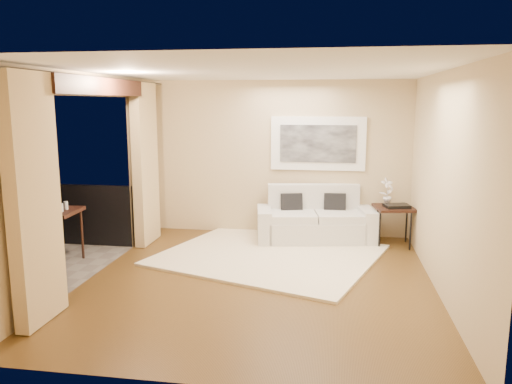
% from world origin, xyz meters
% --- Properties ---
extents(floor, '(5.00, 5.00, 0.00)m').
position_xyz_m(floor, '(0.00, 0.00, 0.00)').
color(floor, brown).
rests_on(floor, ground).
extents(room_shell, '(5.00, 6.40, 5.00)m').
position_xyz_m(room_shell, '(-2.13, 0.00, 2.52)').
color(room_shell, white).
rests_on(room_shell, ground).
extents(balcony, '(1.81, 2.60, 1.17)m').
position_xyz_m(balcony, '(-3.31, 0.00, 0.18)').
color(balcony, '#605B56').
rests_on(balcony, ground).
extents(curtains, '(0.16, 4.80, 2.64)m').
position_xyz_m(curtains, '(-2.11, 0.00, 1.34)').
color(curtains, '#D9BD85').
rests_on(curtains, ground).
extents(artwork, '(1.62, 0.07, 0.92)m').
position_xyz_m(artwork, '(0.66, 2.46, 1.62)').
color(artwork, white).
rests_on(artwork, room_shell).
extents(rug, '(3.73, 3.49, 0.04)m').
position_xyz_m(rug, '(0.00, 1.10, 0.02)').
color(rug, '#FFF1CD').
rests_on(rug, floor).
extents(sofa, '(2.05, 1.14, 0.93)m').
position_xyz_m(sofa, '(0.65, 2.09, 0.33)').
color(sofa, silver).
rests_on(sofa, floor).
extents(side_table, '(0.69, 0.69, 0.65)m').
position_xyz_m(side_table, '(1.93, 2.00, 0.59)').
color(side_table, black).
rests_on(side_table, floor).
extents(tray, '(0.44, 0.37, 0.05)m').
position_xyz_m(tray, '(1.96, 1.94, 0.68)').
color(tray, black).
rests_on(tray, side_table).
extents(orchid, '(0.28, 0.26, 0.45)m').
position_xyz_m(orchid, '(1.82, 2.14, 0.87)').
color(orchid, white).
rests_on(orchid, side_table).
extents(bistro_table, '(0.71, 0.71, 0.79)m').
position_xyz_m(bistro_table, '(-3.03, 0.29, 0.71)').
color(bistro_table, black).
rests_on(bistro_table, balcony).
extents(balcony_chair_far, '(0.55, 0.55, 1.01)m').
position_xyz_m(balcony_chair_far, '(-3.54, -0.03, 0.59)').
color(balcony_chair_far, black).
rests_on(balcony_chair_far, balcony).
extents(balcony_chair_near, '(0.45, 0.46, 0.97)m').
position_xyz_m(balcony_chair_near, '(-2.85, -0.90, 0.56)').
color(balcony_chair_near, black).
rests_on(balcony_chair_near, balcony).
extents(ice_bucket, '(0.18, 0.18, 0.20)m').
position_xyz_m(ice_bucket, '(-3.17, 0.42, 0.89)').
color(ice_bucket, white).
rests_on(ice_bucket, bistro_table).
extents(candle, '(0.06, 0.06, 0.07)m').
position_xyz_m(candle, '(-3.03, 0.42, 0.83)').
color(candle, red).
rests_on(candle, bistro_table).
extents(vase, '(0.04, 0.04, 0.18)m').
position_xyz_m(vase, '(-3.01, 0.14, 0.88)').
color(vase, white).
rests_on(vase, bistro_table).
extents(glass_a, '(0.06, 0.06, 0.12)m').
position_xyz_m(glass_a, '(-2.86, 0.20, 0.85)').
color(glass_a, silver).
rests_on(glass_a, bistro_table).
extents(glass_b, '(0.06, 0.06, 0.12)m').
position_xyz_m(glass_b, '(-2.87, 0.35, 0.85)').
color(glass_b, silver).
rests_on(glass_b, bistro_table).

